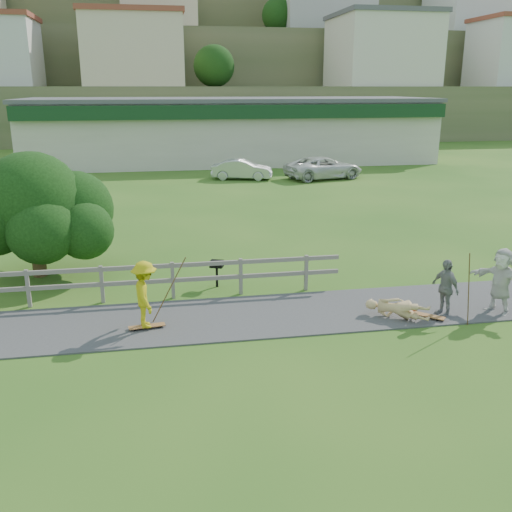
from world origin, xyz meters
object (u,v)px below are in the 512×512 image
at_px(car_silver, 242,170).
at_px(spectator_d, 501,281).
at_px(skater_rider, 145,298).
at_px(tree, 35,226).
at_px(bbq, 217,274).
at_px(skater_fallen, 397,309).
at_px(spectator_b, 445,288).
at_px(car_white, 324,168).

bearing_deg(car_silver, spectator_d, -156.99).
height_order(skater_rider, tree, tree).
bearing_deg(skater_rider, bbq, -44.10).
distance_m(skater_fallen, spectator_d, 2.97).
bearing_deg(spectator_b, spectator_d, 71.62).
distance_m(car_silver, bbq, 21.40).
height_order(skater_fallen, bbq, bbq).
bearing_deg(tree, car_white, 50.42).
xyz_separation_m(car_white, bbq, (-9.49, -20.33, -0.32)).
bearing_deg(car_white, skater_rider, 138.83).
relative_size(skater_fallen, tree, 0.33).
relative_size(skater_rider, tree, 0.34).
xyz_separation_m(car_silver, bbq, (-4.02, -21.01, -0.24)).
height_order(car_silver, bbq, car_silver).
relative_size(skater_fallen, car_silver, 0.42).
xyz_separation_m(spectator_d, tree, (-12.92, 5.55, 0.76)).
height_order(skater_rider, bbq, skater_rider).
bearing_deg(spectator_d, skater_rider, -117.66).
height_order(skater_rider, car_silver, skater_rider).
xyz_separation_m(spectator_b, car_silver, (-1.74, 24.38, -0.13)).
bearing_deg(skater_rider, car_silver, -22.64).
relative_size(skater_rider, skater_fallen, 1.03).
bearing_deg(skater_rider, tree, 26.32).
bearing_deg(spectator_d, bbq, -139.78).
bearing_deg(skater_rider, spectator_b, -101.37).
relative_size(car_silver, tree, 0.79).
distance_m(spectator_b, bbq, 6.69).
bearing_deg(car_silver, bbq, -175.51).
bearing_deg(car_silver, car_white, -81.82).
bearing_deg(spectator_d, spectator_b, -117.74).
relative_size(skater_rider, car_white, 0.32).
relative_size(skater_fallen, spectator_b, 1.06).
height_order(spectator_d, car_silver, spectator_d).
distance_m(skater_rider, bbq, 3.65).
bearing_deg(bbq, tree, -179.74).
height_order(spectator_d, car_white, spectator_d).
distance_m(tree, bbq, 6.10).
relative_size(spectator_b, car_white, 0.30).
xyz_separation_m(skater_rider, car_white, (11.61, 23.27, -0.12)).
distance_m(skater_fallen, bbq, 5.59).
xyz_separation_m(skater_fallen, spectator_b, (1.35, 0.06, 0.48)).
relative_size(spectator_b, tree, 0.31).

